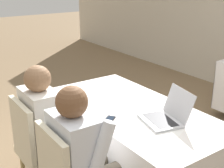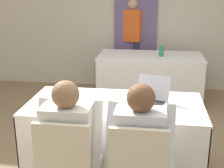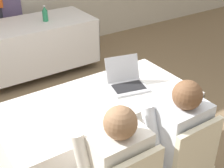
% 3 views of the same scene
% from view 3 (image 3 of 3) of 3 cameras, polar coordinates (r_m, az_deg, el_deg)
% --- Properties ---
extents(ground_plane, '(24.00, 24.00, 0.00)m').
position_cam_3_polar(ground_plane, '(3.01, -2.25, -15.04)').
color(ground_plane, '#846B4C').
extents(conference_table_near, '(1.63, 0.81, 0.75)m').
position_cam_3_polar(conference_table_near, '(2.65, -2.50, -6.30)').
color(conference_table_near, white).
rests_on(conference_table_near, ground_plane).
extents(conference_table_far, '(1.63, 0.81, 0.75)m').
position_cam_3_polar(conference_table_far, '(4.50, -14.00, 8.70)').
color(conference_table_far, white).
rests_on(conference_table_far, ground_plane).
extents(laptop, '(0.37, 0.37, 0.23)m').
position_cam_3_polar(laptop, '(2.71, 2.72, 0.40)').
color(laptop, '#B7B7BC').
rests_on(laptop, conference_table_near).
extents(cell_phone, '(0.13, 0.15, 0.01)m').
position_cam_3_polar(cell_phone, '(2.38, 2.84, -5.43)').
color(cell_phone, black).
rests_on(cell_phone, conference_table_near).
extents(paper_beside_laptop, '(0.21, 0.30, 0.00)m').
position_cam_3_polar(paper_beside_laptop, '(2.62, 1.91, -1.79)').
color(paper_beside_laptop, white).
rests_on(paper_beside_laptop, conference_table_near).
extents(paper_centre_table, '(0.31, 0.36, 0.00)m').
position_cam_3_polar(paper_centre_table, '(2.70, 7.33, -1.06)').
color(paper_centre_table, white).
rests_on(paper_centre_table, conference_table_near).
extents(water_bottle, '(0.07, 0.07, 0.21)m').
position_cam_3_polar(water_bottle, '(4.42, -12.14, 12.38)').
color(water_bottle, '#288456').
rests_on(water_bottle, conference_table_far).
extents(chair_near_right, '(0.44, 0.44, 0.90)m').
position_cam_3_polar(chair_near_right, '(2.40, 12.44, -13.77)').
color(chair_near_right, tan).
rests_on(chair_near_right, ground_plane).
extents(person_checkered_shirt, '(0.50, 0.52, 1.16)m').
position_cam_3_polar(person_checkered_shirt, '(2.09, 0.12, -14.93)').
color(person_checkered_shirt, '#665B4C').
rests_on(person_checkered_shirt, ground_plane).
extents(person_white_shirt, '(0.50, 0.52, 1.16)m').
position_cam_3_polar(person_white_shirt, '(2.35, 11.08, -9.57)').
color(person_white_shirt, '#665B4C').
rests_on(person_white_shirt, ground_plane).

